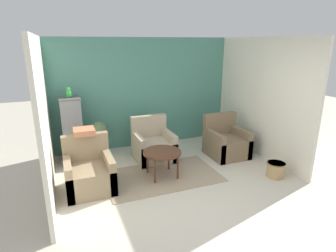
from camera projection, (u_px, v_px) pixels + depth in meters
ground_plane at (204, 208)px, 4.34m from camera, size 20.00×20.00×0.00m
wall_back_accent at (144, 93)px, 6.72m from camera, size 4.41×0.06×2.57m
wall_left at (44, 118)px, 4.56m from camera, size 0.06×3.06×2.57m
wall_right at (261, 98)px, 6.10m from camera, size 0.06×3.06×2.57m
area_rug at (162, 176)px, 5.37m from camera, size 2.13×1.29×0.01m
coffee_table at (162, 154)px, 5.23m from camera, size 0.72×0.72×0.51m
armchair_left at (89, 173)px, 4.84m from camera, size 0.80×0.82×0.91m
armchair_right at (226, 143)px, 6.29m from camera, size 0.80×0.82×0.91m
armchair_middle at (153, 146)px, 6.09m from camera, size 0.80×0.82×0.91m
birdcage at (73, 132)px, 5.92m from camera, size 0.54×0.54×1.38m
parrot at (69, 93)px, 5.68m from camera, size 0.10×0.19×0.22m
potted_plant at (99, 134)px, 6.09m from camera, size 0.42×0.38×0.82m
wicker_basket at (276, 169)px, 5.31m from camera, size 0.34×0.34×0.28m
throw_pillow at (84, 131)px, 4.91m from camera, size 0.36×0.36×0.10m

